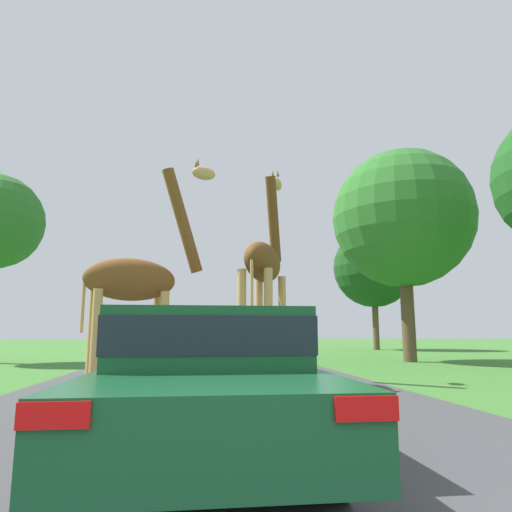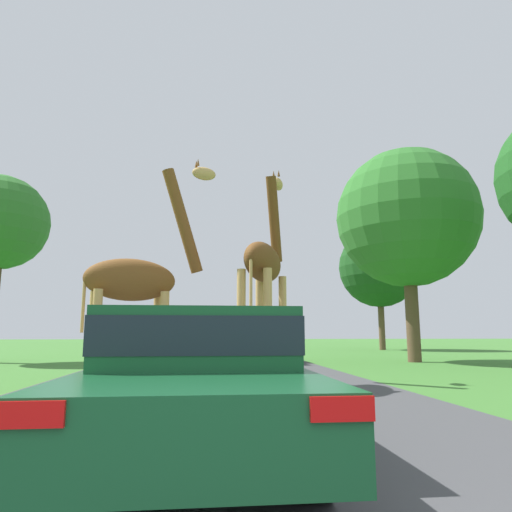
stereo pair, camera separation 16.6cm
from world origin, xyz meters
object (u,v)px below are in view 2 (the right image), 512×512
(giraffe_companion, at_px, (138,281))
(car_queue_left, at_px, (144,342))
(car_queue_right, at_px, (260,342))
(tree_mid_field, at_px, (407,218))
(giraffe_near_road, at_px, (265,270))
(car_lead_maroon, at_px, (198,374))
(tree_left_edge, at_px, (379,268))

(giraffe_companion, distance_m, car_queue_left, 11.12)
(car_queue_right, bearing_deg, car_queue_left, 152.15)
(tree_mid_field, bearing_deg, giraffe_near_road, -132.76)
(car_queue_left, height_order, tree_mid_field, tree_mid_field)
(giraffe_near_road, bearing_deg, tree_mid_field, 68.78)
(tree_mid_field, bearing_deg, car_lead_maroon, -122.82)
(car_queue_right, height_order, tree_left_edge, tree_left_edge)
(tree_mid_field, bearing_deg, car_queue_left, 162.35)
(car_lead_maroon, height_order, car_queue_right, car_queue_right)
(car_queue_left, height_order, tree_left_edge, tree_left_edge)
(giraffe_near_road, relative_size, tree_mid_field, 0.61)
(car_queue_left, relative_size, tree_mid_field, 0.52)
(car_lead_maroon, bearing_deg, car_queue_left, 99.15)
(car_queue_right, xyz_separation_m, tree_left_edge, (9.42, 11.26, 4.69))
(giraffe_near_road, relative_size, car_queue_right, 1.26)
(car_queue_right, bearing_deg, tree_mid_field, -8.45)
(car_lead_maroon, bearing_deg, car_queue_right, 80.73)
(car_queue_left, bearing_deg, car_queue_right, -27.85)
(giraffe_companion, height_order, tree_left_edge, tree_left_edge)
(giraffe_companion, bearing_deg, car_queue_left, 167.22)
(car_lead_maroon, height_order, tree_left_edge, tree_left_edge)
(car_lead_maroon, xyz_separation_m, car_queue_left, (-2.56, 15.92, -0.01))
(car_lead_maroon, height_order, tree_mid_field, tree_mid_field)
(tree_left_edge, bearing_deg, giraffe_near_road, -117.88)
(giraffe_near_road, relative_size, car_queue_left, 1.18)
(tree_left_edge, bearing_deg, car_queue_left, -148.33)
(car_lead_maroon, height_order, car_queue_left, car_queue_left)
(tree_left_edge, height_order, tree_mid_field, tree_mid_field)
(giraffe_companion, relative_size, car_queue_left, 1.14)
(giraffe_near_road, xyz_separation_m, car_queue_right, (0.86, 8.18, -1.73))
(tree_mid_field, bearing_deg, giraffe_companion, -141.25)
(giraffe_near_road, distance_m, car_queue_right, 8.40)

